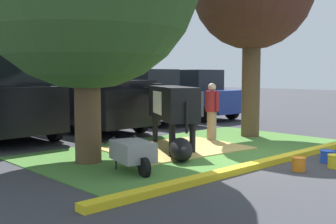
{
  "coord_description": "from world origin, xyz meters",
  "views": [
    {
      "loc": [
        -7.46,
        -5.12,
        1.83
      ],
      "look_at": [
        -0.43,
        2.44,
        0.9
      ],
      "focal_mm": 44.72,
      "sensor_mm": 36.0,
      "label": 1
    }
  ],
  "objects_px": {
    "wheelbarrow": "(133,152)",
    "cow_holstein": "(171,103)",
    "person_handler": "(212,110)",
    "sedan_red": "(144,97)",
    "bucket_orange": "(299,164)",
    "bucket_blue": "(327,156)",
    "sedan_blue": "(191,95)",
    "calf_lying": "(181,149)",
    "bucket_yellow": "(334,161)",
    "pickup_truck_black": "(80,96)"
  },
  "relations": [
    {
      "from": "bucket_blue",
      "to": "cow_holstein",
      "type": "bearing_deg",
      "value": 107.7
    },
    {
      "from": "cow_holstein",
      "to": "pickup_truck_black",
      "type": "bearing_deg",
      "value": 89.0
    },
    {
      "from": "pickup_truck_black",
      "to": "person_handler",
      "type": "bearing_deg",
      "value": -72.65
    },
    {
      "from": "cow_holstein",
      "to": "sedan_red",
      "type": "distance_m",
      "value": 5.53
    },
    {
      "from": "pickup_truck_black",
      "to": "sedan_red",
      "type": "height_order",
      "value": "pickup_truck_black"
    },
    {
      "from": "cow_holstein",
      "to": "sedan_blue",
      "type": "distance_m",
      "value": 7.15
    },
    {
      "from": "bucket_orange",
      "to": "pickup_truck_black",
      "type": "relative_size",
      "value": 0.05
    },
    {
      "from": "calf_lying",
      "to": "pickup_truck_black",
      "type": "relative_size",
      "value": 0.22
    },
    {
      "from": "cow_holstein",
      "to": "pickup_truck_black",
      "type": "xyz_separation_m",
      "value": [
        0.08,
        4.44,
        -0.0
      ]
    },
    {
      "from": "bucket_orange",
      "to": "sedan_blue",
      "type": "height_order",
      "value": "sedan_blue"
    },
    {
      "from": "bucket_orange",
      "to": "calf_lying",
      "type": "bearing_deg",
      "value": 112.69
    },
    {
      "from": "bucket_orange",
      "to": "bucket_blue",
      "type": "relative_size",
      "value": 0.88
    },
    {
      "from": "cow_holstein",
      "to": "bucket_orange",
      "type": "bearing_deg",
      "value": -90.09
    },
    {
      "from": "bucket_blue",
      "to": "sedan_red",
      "type": "distance_m",
      "value": 8.44
    },
    {
      "from": "calf_lying",
      "to": "bucket_yellow",
      "type": "xyz_separation_m",
      "value": [
        1.66,
        -2.59,
        -0.1
      ]
    },
    {
      "from": "calf_lying",
      "to": "bucket_blue",
      "type": "height_order",
      "value": "calf_lying"
    },
    {
      "from": "wheelbarrow",
      "to": "pickup_truck_black",
      "type": "relative_size",
      "value": 0.3
    },
    {
      "from": "calf_lying",
      "to": "cow_holstein",
      "type": "bearing_deg",
      "value": 53.85
    },
    {
      "from": "wheelbarrow",
      "to": "bucket_orange",
      "type": "xyz_separation_m",
      "value": [
        2.36,
        -2.06,
        -0.25
      ]
    },
    {
      "from": "pickup_truck_black",
      "to": "sedan_red",
      "type": "bearing_deg",
      "value": 4.13
    },
    {
      "from": "wheelbarrow",
      "to": "sedan_red",
      "type": "xyz_separation_m",
      "value": [
        5.35,
        6.12,
        0.6
      ]
    },
    {
      "from": "wheelbarrow",
      "to": "cow_holstein",
      "type": "bearing_deg",
      "value": 31.82
    },
    {
      "from": "pickup_truck_black",
      "to": "sedan_red",
      "type": "xyz_separation_m",
      "value": [
        2.91,
        0.21,
        -0.13
      ]
    },
    {
      "from": "bucket_yellow",
      "to": "bucket_blue",
      "type": "relative_size",
      "value": 0.88
    },
    {
      "from": "cow_holstein",
      "to": "sedan_blue",
      "type": "height_order",
      "value": "sedan_blue"
    },
    {
      "from": "calf_lying",
      "to": "bucket_yellow",
      "type": "height_order",
      "value": "calf_lying"
    },
    {
      "from": "cow_holstein",
      "to": "sedan_red",
      "type": "relative_size",
      "value": 0.65
    },
    {
      "from": "cow_holstein",
      "to": "pickup_truck_black",
      "type": "distance_m",
      "value": 4.44
    },
    {
      "from": "cow_holstein",
      "to": "bucket_yellow",
      "type": "relative_size",
      "value": 10.75
    },
    {
      "from": "bucket_yellow",
      "to": "sedan_red",
      "type": "height_order",
      "value": "sedan_red"
    },
    {
      "from": "person_handler",
      "to": "bucket_yellow",
      "type": "height_order",
      "value": "person_handler"
    },
    {
      "from": "cow_holstein",
      "to": "sedan_blue",
      "type": "bearing_deg",
      "value": 39.85
    },
    {
      "from": "cow_holstein",
      "to": "wheelbarrow",
      "type": "xyz_separation_m",
      "value": [
        -2.37,
        -1.47,
        -0.73
      ]
    },
    {
      "from": "pickup_truck_black",
      "to": "sedan_blue",
      "type": "xyz_separation_m",
      "value": [
        5.41,
        0.14,
        -0.13
      ]
    },
    {
      "from": "bucket_orange",
      "to": "bucket_blue",
      "type": "distance_m",
      "value": 1.13
    },
    {
      "from": "cow_holstein",
      "to": "bucket_blue",
      "type": "height_order",
      "value": "cow_holstein"
    },
    {
      "from": "sedan_red",
      "to": "bucket_orange",
      "type": "bearing_deg",
      "value": -110.07
    },
    {
      "from": "sedan_red",
      "to": "bucket_blue",
      "type": "bearing_deg",
      "value": -102.78
    },
    {
      "from": "person_handler",
      "to": "wheelbarrow",
      "type": "xyz_separation_m",
      "value": [
        -3.85,
        -1.42,
        -0.47
      ]
    },
    {
      "from": "wheelbarrow",
      "to": "sedan_blue",
      "type": "distance_m",
      "value": 9.94
    },
    {
      "from": "bucket_yellow",
      "to": "bucket_orange",
      "type": "bearing_deg",
      "value": 154.4
    },
    {
      "from": "pickup_truck_black",
      "to": "bucket_orange",
      "type": "bearing_deg",
      "value": -90.6
    },
    {
      "from": "sedan_red",
      "to": "sedan_blue",
      "type": "bearing_deg",
      "value": -1.65
    },
    {
      "from": "bucket_orange",
      "to": "sedan_red",
      "type": "relative_size",
      "value": 0.06
    },
    {
      "from": "bucket_orange",
      "to": "pickup_truck_black",
      "type": "xyz_separation_m",
      "value": [
        0.08,
        7.97,
        0.97
      ]
    },
    {
      "from": "calf_lying",
      "to": "bucket_orange",
      "type": "relative_size",
      "value": 4.44
    },
    {
      "from": "cow_holstein",
      "to": "bucket_blue",
      "type": "relative_size",
      "value": 9.42
    },
    {
      "from": "cow_holstein",
      "to": "bucket_orange",
      "type": "distance_m",
      "value": 3.66
    },
    {
      "from": "person_handler",
      "to": "sedan_red",
      "type": "relative_size",
      "value": 0.36
    },
    {
      "from": "wheelbarrow",
      "to": "pickup_truck_black",
      "type": "distance_m",
      "value": 6.44
    }
  ]
}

